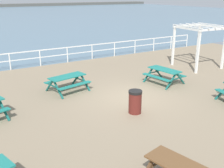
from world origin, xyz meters
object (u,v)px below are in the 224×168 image
at_px(picnic_table_far_left, 67,80).
at_px(litter_bin, 135,102).
at_px(lattice_pergola, 199,36).
at_px(picnic_table_seaward, 164,73).

bearing_deg(picnic_table_far_left, litter_bin, -82.02).
bearing_deg(picnic_table_far_left, lattice_pergola, -12.04).
bearing_deg(litter_bin, picnic_table_seaward, 33.04).
bearing_deg(litter_bin, picnic_table_far_left, 109.99).
height_order(picnic_table_far_left, litter_bin, litter_bin).
relative_size(picnic_table_far_left, lattice_pergola, 0.77).
bearing_deg(lattice_pergola, picnic_table_far_left, -177.10).
relative_size(picnic_table_seaward, litter_bin, 2.11).
xyz_separation_m(picnic_table_seaward, litter_bin, (-3.53, -2.30, -0.10)).
xyz_separation_m(picnic_table_far_left, lattice_pergola, (8.99, -0.00, 1.41)).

